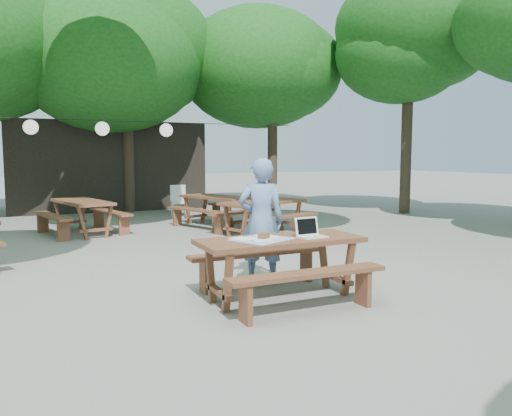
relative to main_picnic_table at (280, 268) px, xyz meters
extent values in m
plane|color=slate|center=(-0.78, 1.52, -0.39)|extent=(80.00, 80.00, 0.00)
cube|color=black|center=(-0.28, 12.02, 1.01)|extent=(6.00, 3.00, 2.80)
cube|color=#4C301B|center=(0.00, 0.00, 0.33)|extent=(2.00, 0.80, 0.06)
cube|color=#4C301B|center=(0.00, -0.65, 0.06)|extent=(1.90, 0.28, 0.05)
cube|color=#4C301B|center=(0.00, 0.65, 0.06)|extent=(1.90, 0.28, 0.05)
cube|color=#4C301B|center=(0.00, 0.00, -0.04)|extent=(1.70, 0.70, 0.69)
cube|color=#4C301B|center=(2.00, 4.60, 0.33)|extent=(2.15, 1.37, 0.06)
cube|color=#4C301B|center=(2.20, 3.99, 0.06)|extent=(1.89, 0.85, 0.05)
cube|color=#4C301B|center=(1.80, 5.22, 0.06)|extent=(1.89, 0.85, 0.05)
cube|color=#4C301B|center=(2.00, 4.60, -0.04)|extent=(1.83, 1.19, 0.69)
cube|color=#4C301B|center=(-1.62, 6.38, 0.33)|extent=(1.23, 2.13, 0.06)
cube|color=#4C301B|center=(-0.99, 6.53, 0.06)|extent=(0.70, 1.91, 0.05)
cube|color=#4C301B|center=(-2.26, 6.23, 0.06)|extent=(0.70, 1.91, 0.05)
cube|color=#4C301B|center=(-1.62, 6.38, -0.04)|extent=(1.06, 1.81, 0.69)
cube|color=#4C301B|center=(1.53, 6.28, 0.33)|extent=(1.46, 2.15, 0.06)
cube|color=#4C301B|center=(2.14, 6.51, 0.06)|extent=(0.94, 1.88, 0.05)
cube|color=#4C301B|center=(0.92, 6.05, 0.06)|extent=(0.94, 1.88, 0.05)
cube|color=#4C301B|center=(1.53, 6.28, -0.04)|extent=(1.26, 1.84, 0.69)
imported|color=#6886BD|center=(0.13, 0.80, 0.47)|extent=(0.74, 0.63, 1.71)
cube|color=white|center=(1.24, 8.58, 0.01)|extent=(0.50, 0.50, 0.04)
cube|color=white|center=(1.27, 8.78, 0.27)|extent=(0.44, 0.11, 0.48)
cube|color=white|center=(1.24, 8.58, -0.20)|extent=(0.48, 0.48, 0.38)
cube|color=white|center=(0.37, -0.12, 0.37)|extent=(0.35, 0.26, 0.02)
cube|color=white|center=(0.36, -0.01, 0.49)|extent=(0.33, 0.09, 0.23)
cube|color=black|center=(0.36, -0.02, 0.49)|extent=(0.28, 0.07, 0.19)
cube|color=#3B6ECA|center=(-0.26, 0.00, 0.37)|extent=(0.82, 0.77, 0.01)
cube|color=white|center=(-0.28, -0.03, 0.37)|extent=(0.24, 0.32, 0.00)
cube|color=white|center=(-0.13, 0.13, 0.37)|extent=(0.21, 0.30, 0.00)
cube|color=white|center=(-0.46, 0.08, 0.38)|extent=(0.30, 0.35, 0.00)
cube|color=brown|center=(-0.22, 0.02, 0.41)|extent=(0.16, 0.14, 0.06)
cylinder|color=black|center=(-0.28, 7.52, 2.21)|extent=(9.00, 0.02, 0.02)
sphere|color=white|center=(-2.58, 7.52, 2.01)|extent=(0.34, 0.34, 0.34)
sphere|color=white|center=(-0.98, 7.52, 2.01)|extent=(0.34, 0.34, 0.34)
sphere|color=white|center=(0.62, 7.52, 2.01)|extent=(0.34, 0.34, 0.34)
cylinder|color=#2D2319|center=(0.22, 10.52, 1.72)|extent=(0.32, 0.32, 4.21)
ellipsoid|color=#154F16|center=(0.22, 10.52, 4.13)|extent=(5.42, 5.42, 4.07)
cylinder|color=#2D2319|center=(4.72, 9.52, 1.94)|extent=(0.32, 0.32, 4.66)
ellipsoid|color=#154F16|center=(4.72, 9.52, 4.58)|extent=(5.01, 5.01, 3.76)
cylinder|color=#2D2319|center=(7.72, 6.52, 1.95)|extent=(0.32, 0.32, 4.68)
ellipsoid|color=#154F16|center=(7.72, 6.52, 4.59)|extent=(4.85, 4.85, 3.64)
camera|label=1|loc=(-2.79, -5.26, 1.35)|focal=35.00mm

